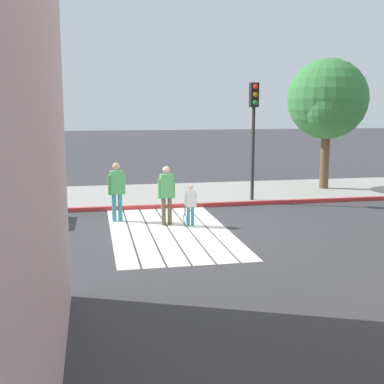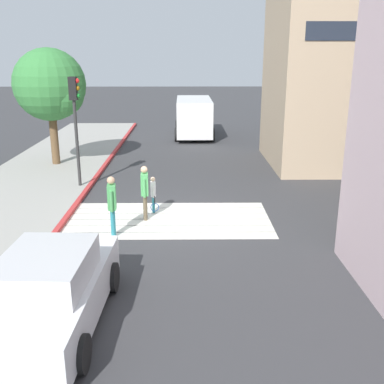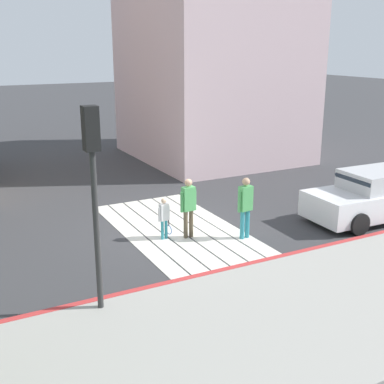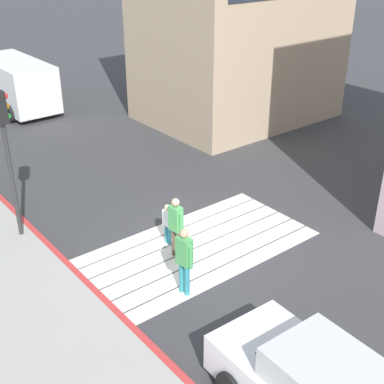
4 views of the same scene
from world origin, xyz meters
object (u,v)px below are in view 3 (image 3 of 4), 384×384
(car_parked_near_curb, at_px, (373,197))
(traffic_light_corner, at_px, (93,169))
(pedestrian_child_with_racket, at_px, (164,216))
(pedestrian_adult_lead, at_px, (245,204))
(pedestrian_adult_trailing, at_px, (188,204))

(car_parked_near_curb, bearing_deg, traffic_light_corner, 99.55)
(traffic_light_corner, bearing_deg, car_parked_near_curb, -80.45)
(pedestrian_child_with_racket, bearing_deg, traffic_light_corner, 136.88)
(pedestrian_adult_lead, xyz_separation_m, pedestrian_child_with_racket, (1.01, 2.04, -0.36))
(pedestrian_adult_lead, distance_m, pedestrian_child_with_racket, 2.31)
(traffic_light_corner, xyz_separation_m, pedestrian_child_with_racket, (3.05, -2.86, -2.36))
(car_parked_near_curb, bearing_deg, pedestrian_adult_trailing, 77.84)
(pedestrian_adult_lead, bearing_deg, car_parked_near_curb, -95.95)
(pedestrian_adult_trailing, bearing_deg, pedestrian_adult_lead, -119.86)
(pedestrian_adult_trailing, relative_size, pedestrian_child_with_racket, 1.43)
(pedestrian_adult_trailing, xyz_separation_m, pedestrian_child_with_racket, (0.21, 0.65, -0.33))
(car_parked_near_curb, height_order, pedestrian_child_with_racket, car_parked_near_curb)
(pedestrian_child_with_racket, bearing_deg, pedestrian_adult_trailing, -107.99)
(car_parked_near_curb, distance_m, pedestrian_adult_trailing, 6.01)
(traffic_light_corner, bearing_deg, pedestrian_adult_trailing, -51.03)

